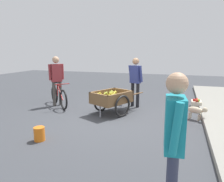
{
  "coord_description": "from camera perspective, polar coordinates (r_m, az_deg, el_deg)",
  "views": [
    {
      "loc": [
        5.55,
        1.79,
        1.89
      ],
      "look_at": [
        -0.16,
        -0.06,
        0.75
      ],
      "focal_mm": 34.34,
      "sensor_mm": 36.0,
      "label": 1
    }
  ],
  "objects": [
    {
      "name": "cyclist_person",
      "position": [
        7.57,
        -14.57,
        3.84
      ],
      "size": [
        0.41,
        0.38,
        1.7
      ],
      "color": "#4C4742",
      "rests_on": "ground"
    },
    {
      "name": "fire_hydrant",
      "position": [
        5.88,
        17.67,
        -5.13
      ],
      "size": [
        0.25,
        0.25,
        0.67
      ],
      "color": "red",
      "rests_on": "ground"
    },
    {
      "name": "bicycle",
      "position": [
        7.53,
        -13.99,
        -1.36
      ],
      "size": [
        1.13,
        1.29,
        0.85
      ],
      "color": "black",
      "rests_on": "ground"
    },
    {
      "name": "bystander_person",
      "position": [
        2.41,
        16.2,
        -11.15
      ],
      "size": [
        0.52,
        0.23,
        1.68
      ],
      "color": "#333851",
      "rests_on": "ground"
    },
    {
      "name": "ground_plane",
      "position": [
        6.13,
        0.09,
        -7.2
      ],
      "size": [
        24.0,
        24.0,
        0.0
      ],
      "primitive_type": "plane",
      "color": "#3D3F44"
    },
    {
      "name": "vendor_person",
      "position": [
        7.19,
        6.26,
        3.51
      ],
      "size": [
        0.33,
        0.54,
        1.65
      ],
      "color": "black",
      "rests_on": "ground"
    },
    {
      "name": "plastic_bucket",
      "position": [
        4.88,
        -18.78,
        -10.76
      ],
      "size": [
        0.23,
        0.23,
        0.3
      ],
      "primitive_type": "cylinder",
      "color": "orange",
      "rests_on": "ground"
    },
    {
      "name": "apple_crate",
      "position": [
        7.77,
        21.51,
        -3.14
      ],
      "size": [
        0.44,
        0.32,
        0.32
      ],
      "color": "beige",
      "rests_on": "ground"
    },
    {
      "name": "dog",
      "position": [
        6.35,
        21.57,
        -4.8
      ],
      "size": [
        0.38,
        0.61,
        0.4
      ],
      "color": "beige",
      "rests_on": "ground"
    },
    {
      "name": "fruit_cart",
      "position": [
        6.43,
        -0.18,
        -2.29
      ],
      "size": [
        1.82,
        1.4,
        0.71
      ],
      "color": "brown",
      "rests_on": "ground"
    }
  ]
}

